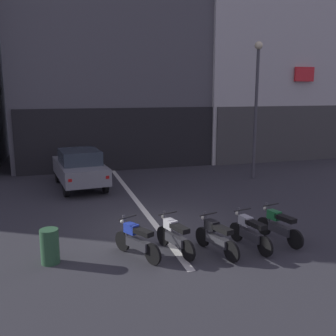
# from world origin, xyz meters

# --- Properties ---
(ground_plane) EXTENTS (120.00, 120.00, 0.00)m
(ground_plane) POSITION_xyz_m (0.00, 0.00, 0.00)
(ground_plane) COLOR #333338
(lane_centre_line) EXTENTS (0.20, 18.00, 0.01)m
(lane_centre_line) POSITION_xyz_m (0.00, 6.00, 0.00)
(lane_centre_line) COLOR silver
(lane_centre_line) RESTS_ON ground
(building_mid_block) EXTENTS (10.77, 7.50, 16.54)m
(building_mid_block) POSITION_xyz_m (0.49, 12.57, 8.25)
(building_mid_block) COLOR #56565B
(building_mid_block) RESTS_ON ground
(building_far_right) EXTENTS (9.47, 8.07, 12.73)m
(building_far_right) POSITION_xyz_m (10.24, 12.56, 6.35)
(building_far_right) COLOR silver
(building_far_right) RESTS_ON ground
(car_grey_crossing_near) EXTENTS (2.17, 4.26, 1.64)m
(car_grey_crossing_near) POSITION_xyz_m (-1.86, 5.71, 0.89)
(car_grey_crossing_near) COLOR black
(car_grey_crossing_near) RESTS_ON ground
(street_lamp) EXTENTS (0.36, 0.36, 6.21)m
(street_lamp) POSITION_xyz_m (6.10, 5.22, 3.82)
(street_lamp) COLOR #47474C
(street_lamp) RESTS_ON ground
(motorcycle_blue_row_leftmost) EXTENTS (0.86, 1.50, 0.98)m
(motorcycle_blue_row_leftmost) POSITION_xyz_m (-1.04, -1.87, 0.46)
(motorcycle_blue_row_leftmost) COLOR black
(motorcycle_blue_row_leftmost) RESTS_ON ground
(motorcycle_white_row_left_mid) EXTENTS (0.63, 1.62, 0.98)m
(motorcycle_white_row_left_mid) POSITION_xyz_m (-0.06, -1.87, 0.46)
(motorcycle_white_row_left_mid) COLOR black
(motorcycle_white_row_left_mid) RESTS_ON ground
(motorcycle_black_row_centre) EXTENTS (0.63, 1.63, 0.98)m
(motorcycle_black_row_centre) POSITION_xyz_m (0.93, -2.24, 0.46)
(motorcycle_black_row_centre) COLOR black
(motorcycle_black_row_centre) RESTS_ON ground
(motorcycle_silver_row_right_mid) EXTENTS (0.55, 1.65, 0.98)m
(motorcycle_silver_row_right_mid) POSITION_xyz_m (1.91, -2.17, 0.46)
(motorcycle_silver_row_right_mid) COLOR black
(motorcycle_silver_row_right_mid) RESTS_ON ground
(motorcycle_green_row_rightmost) EXTENTS (0.58, 1.64, 0.98)m
(motorcycle_green_row_rightmost) POSITION_xyz_m (2.89, -1.98, 0.46)
(motorcycle_green_row_rightmost) COLOR black
(motorcycle_green_row_rightmost) RESTS_ON ground
(trash_bin) EXTENTS (0.44, 0.44, 0.85)m
(trash_bin) POSITION_xyz_m (-3.09, -1.61, 0.42)
(trash_bin) COLOR #2D5938
(trash_bin) RESTS_ON ground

